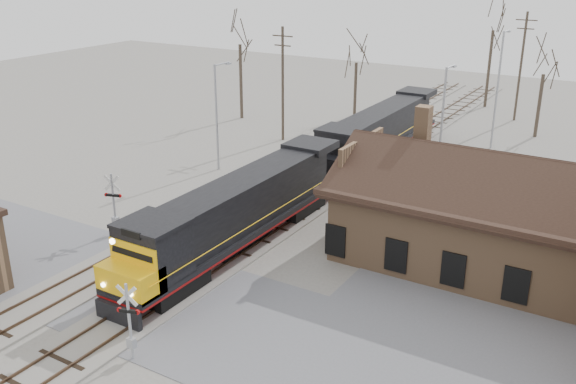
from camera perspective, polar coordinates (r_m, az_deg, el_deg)
name	(u,v)px	position (r m, az deg, el deg)	size (l,w,h in m)	color
ground	(160,299)	(32.40, -11.32, -9.32)	(140.00, 140.00, 0.00)	gray
road	(160,299)	(32.39, -11.32, -9.29)	(60.00, 9.00, 0.03)	slate
parking_lot	(565,373)	(29.07, 23.44, -14.58)	(22.00, 26.00, 0.03)	slate
track_main	(310,202)	(43.36, 1.99, -0.86)	(3.40, 90.00, 0.24)	gray
track_siding	(255,190)	(45.57, -2.95, 0.22)	(3.40, 90.00, 0.24)	gray
depot	(478,221)	(35.81, 16.57, -2.50)	(15.20, 9.31, 7.90)	#98704E
locomotive_lead	(234,215)	(35.72, -4.86, -2.03)	(2.86, 19.17, 4.25)	black
locomotive_trailing	(376,134)	(51.81, 7.86, 5.11)	(2.86, 19.17, 4.03)	black
crossbuck_near	(130,324)	(27.49, -13.89, -11.31)	(0.99, 0.38, 3.54)	#A5A8AD
crossbuck_far	(114,206)	(39.29, -15.20, -1.21)	(1.06, 0.43, 3.83)	#A5A8AD
streetlight_a	(218,111)	(49.10, -6.27, 7.17)	(0.25, 2.04, 8.15)	#A5A8AD
streetlight_b	(443,118)	(47.62, 13.61, 6.43)	(0.25, 2.04, 8.37)	#A5A8AD
streetlight_c	(498,85)	(57.00, 18.18, 9.06)	(0.25, 2.04, 9.86)	#A5A8AD
utility_pole_a	(283,82)	(56.69, -0.47, 9.74)	(2.00, 0.24, 9.95)	#382D23
utility_pole_b	(521,65)	(67.53, 20.00, 10.56)	(2.00, 0.24, 10.56)	#382D23
tree_a	(240,32)	(64.28, -4.32, 14.02)	(4.91, 4.91, 12.02)	#382D23
tree_b	(357,54)	(65.48, 6.12, 12.13)	(3.64, 3.64, 8.93)	#382D23
tree_c	(495,17)	(72.22, 17.89, 14.58)	(5.43, 5.43, 13.30)	#382D23
tree_d	(545,64)	(61.70, 21.87, 10.53)	(3.81, 3.81, 9.33)	#382D23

